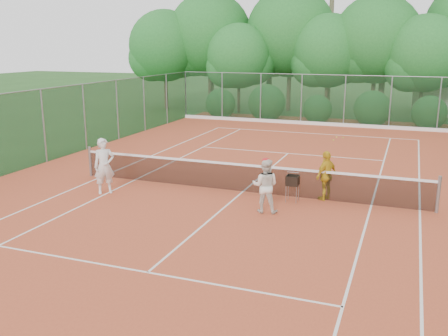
# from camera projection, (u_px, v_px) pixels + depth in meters

# --- Properties ---
(ground) EXTENTS (120.00, 120.00, 0.00)m
(ground) POSITION_uv_depth(u_px,v_px,m) (243.00, 193.00, 16.50)
(ground) COLOR #20491A
(ground) RESTS_ON ground
(clay_court) EXTENTS (18.00, 36.00, 0.02)m
(clay_court) POSITION_uv_depth(u_px,v_px,m) (243.00, 192.00, 16.50)
(clay_court) COLOR #BA4C2B
(clay_court) RESTS_ON ground
(tennis_net) EXTENTS (11.97, 0.10, 1.10)m
(tennis_net) POSITION_uv_depth(u_px,v_px,m) (243.00, 177.00, 16.37)
(tennis_net) COLOR gray
(tennis_net) RESTS_ON clay_court
(player_white) EXTENTS (0.78, 0.77, 1.82)m
(player_white) POSITION_uv_depth(u_px,v_px,m) (104.00, 166.00, 16.18)
(player_white) COLOR silver
(player_white) RESTS_ON clay_court
(player_center_grp) EXTENTS (0.83, 0.68, 1.62)m
(player_center_grp) POSITION_uv_depth(u_px,v_px,m) (265.00, 185.00, 14.35)
(player_center_grp) COLOR silver
(player_center_grp) RESTS_ON clay_court
(player_yellow) EXTENTS (0.77, 0.99, 1.56)m
(player_yellow) POSITION_uv_depth(u_px,v_px,m) (326.00, 175.00, 15.52)
(player_yellow) COLOR gold
(player_yellow) RESTS_ON clay_court
(ball_hopper) EXTENTS (0.36, 0.36, 0.83)m
(ball_hopper) POSITION_uv_depth(u_px,v_px,m) (293.00, 181.00, 15.35)
(ball_hopper) COLOR gray
(ball_hopper) RESTS_ON clay_court
(stray_ball_a) EXTENTS (0.07, 0.07, 0.07)m
(stray_ball_a) POSITION_uv_depth(u_px,v_px,m) (333.00, 140.00, 25.25)
(stray_ball_a) COLOR #BFD732
(stray_ball_a) RESTS_ON clay_court
(stray_ball_b) EXTENTS (0.07, 0.07, 0.07)m
(stray_ball_b) POSITION_uv_depth(u_px,v_px,m) (337.00, 137.00, 26.02)
(stray_ball_b) COLOR yellow
(stray_ball_b) RESTS_ON clay_court
(stray_ball_c) EXTENTS (0.07, 0.07, 0.07)m
(stray_ball_c) POSITION_uv_depth(u_px,v_px,m) (343.00, 138.00, 25.92)
(stray_ball_c) COLOR #AEC52E
(stray_ball_c) RESTS_ON clay_court
(court_markings) EXTENTS (11.03, 23.83, 0.01)m
(court_markings) POSITION_uv_depth(u_px,v_px,m) (243.00, 192.00, 16.49)
(court_markings) COLOR white
(court_markings) RESTS_ON clay_court
(fence_back) EXTENTS (18.07, 0.07, 3.00)m
(fence_back) POSITION_uv_depth(u_px,v_px,m) (323.00, 100.00, 29.75)
(fence_back) COLOR #19381E
(fence_back) RESTS_ON clay_court
(tropical_treeline) EXTENTS (32.10, 8.49, 15.03)m
(tropical_treeline) POSITION_uv_depth(u_px,v_px,m) (360.00, 39.00, 33.14)
(tropical_treeline) COLOR brown
(tropical_treeline) RESTS_ON ground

